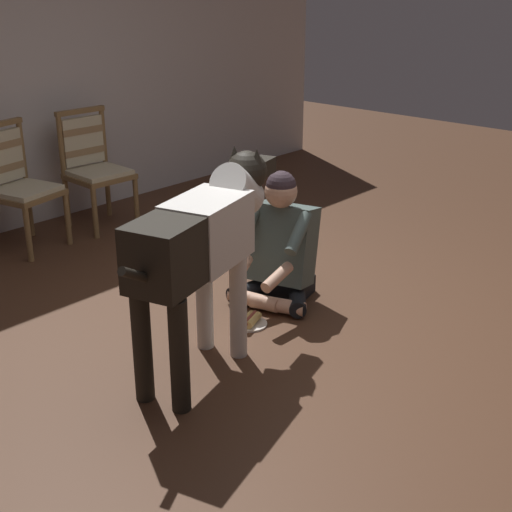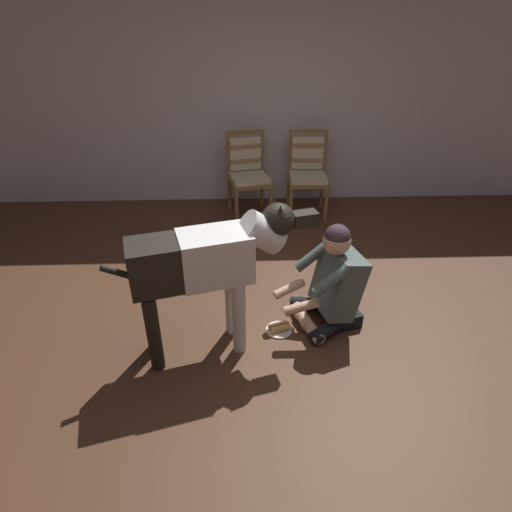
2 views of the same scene
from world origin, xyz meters
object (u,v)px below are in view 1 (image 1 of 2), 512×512
object	(u,v)px
dining_chair_left_of_pair	(16,180)
dining_chair_right_of_pair	(93,163)
hot_dog_on_plate	(250,321)
person_sitting_on_floor	(280,248)
large_dog	(202,241)

from	to	relation	value
dining_chair_left_of_pair	dining_chair_right_of_pair	size ratio (longest dim) A/B	1.00
dining_chair_left_of_pair	hot_dog_on_plate	xyz separation A→B (m)	(0.20, -2.27, -0.52)
hot_dog_on_plate	person_sitting_on_floor	bearing A→B (deg)	15.26
person_sitting_on_floor	large_dog	size ratio (longest dim) A/B	0.61
person_sitting_on_floor	hot_dog_on_plate	distance (m)	0.55
large_dog	person_sitting_on_floor	bearing A→B (deg)	15.26
person_sitting_on_floor	hot_dog_on_plate	xyz separation A→B (m)	(-0.42, -0.11, -0.34)
dining_chair_right_of_pair	hot_dog_on_plate	world-z (taller)	dining_chair_right_of_pair
person_sitting_on_floor	dining_chair_left_of_pair	bearing A→B (deg)	105.98
dining_chair_left_of_pair	hot_dog_on_plate	world-z (taller)	dining_chair_left_of_pair
person_sitting_on_floor	hot_dog_on_plate	size ratio (longest dim) A/B	4.15
dining_chair_left_of_pair	dining_chair_right_of_pair	world-z (taller)	same
dining_chair_right_of_pair	large_dog	bearing A→B (deg)	-113.26
dining_chair_left_of_pair	hot_dog_on_plate	distance (m)	2.33
dining_chair_right_of_pair	large_dog	world-z (taller)	large_dog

